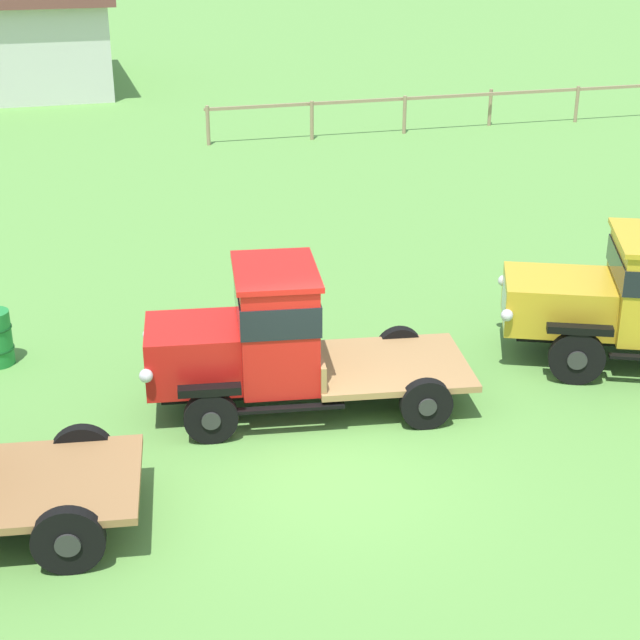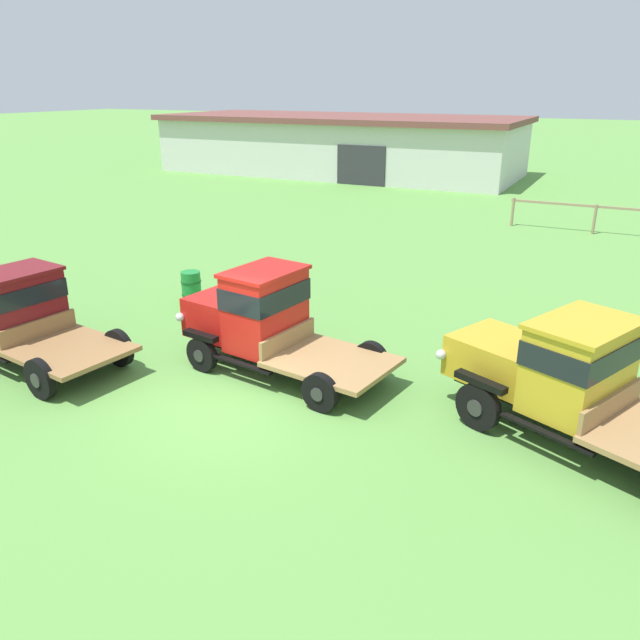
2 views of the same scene
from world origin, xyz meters
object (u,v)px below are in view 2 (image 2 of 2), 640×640
Objects in this scene: farm_shed at (341,144)px; vintage_truck_far_side at (567,375)px; vintage_truck_second_in_line at (15,311)px; vintage_truck_midrow_center at (262,318)px; oil_drum_beside_row at (191,288)px.

vintage_truck_far_side is (18.53, -30.53, -0.83)m from farm_shed.
farm_shed is 33.30m from vintage_truck_second_in_line.
farm_shed is 35.73m from vintage_truck_far_side.
vintage_truck_far_side is (6.27, -0.03, -0.00)m from vintage_truck_midrow_center.
vintage_truck_midrow_center reaches higher than vintage_truck_far_side.
farm_shed reaches higher than vintage_truck_second_in_line.
farm_shed is at bearing 102.12° from vintage_truck_second_in_line.
vintage_truck_midrow_center reaches higher than vintage_truck_second_in_line.
farm_shed is 4.64× the size of vintage_truck_second_in_line.
vintage_truck_second_in_line is 0.91× the size of vintage_truck_far_side.
vintage_truck_far_side is at bearing -0.24° from vintage_truck_midrow_center.
farm_shed reaches higher than vintage_truck_midrow_center.
farm_shed is 29.00m from oil_drum_beside_row.
vintage_truck_far_side is at bearing -58.75° from farm_shed.
vintage_truck_midrow_center is at bearing -68.10° from farm_shed.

